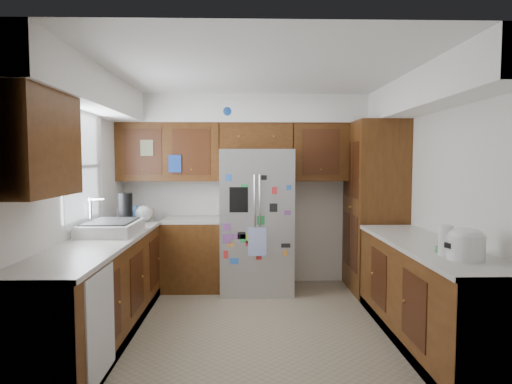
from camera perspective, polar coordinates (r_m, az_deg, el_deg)
floor at (r=4.53m, az=0.47°, el=-17.30°), size 3.60×3.60×0.00m
room_shell at (r=4.58m, az=-1.00°, el=6.22°), size 3.64×3.24×2.52m
left_counter_run at (r=4.58m, az=-17.19°, el=-11.58°), size 1.36×3.20×0.92m
right_counter_run at (r=4.26m, az=21.86°, el=-12.98°), size 0.63×2.25×0.92m
pantry at (r=5.64m, az=15.51°, el=-1.94°), size 0.60×0.90×2.15m
fridge at (r=5.47m, az=0.06°, el=-3.82°), size 0.90×0.79×1.80m
bridge_cabinet at (r=5.66m, az=0.00°, el=7.35°), size 0.96×0.34×0.35m
fridge_top_items at (r=5.64m, az=-1.23°, el=10.35°), size 0.81×0.38×0.27m
sink_assembly at (r=4.57m, az=-18.76°, el=-4.49°), size 0.52×0.70×0.37m
left_counter_clutter at (r=5.23m, az=-16.17°, el=-2.68°), size 0.37×0.87×0.38m
rice_cooker at (r=3.56m, az=26.20°, el=-6.14°), size 0.28×0.27×0.24m
paper_towel at (r=3.65m, az=23.94°, el=-5.90°), size 0.11×0.11×0.24m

